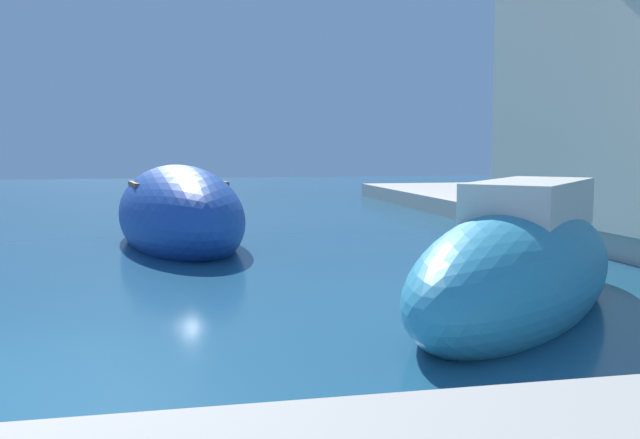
{
  "coord_description": "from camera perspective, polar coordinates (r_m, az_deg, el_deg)",
  "views": [
    {
      "loc": [
        2.28,
        -6.06,
        2.02
      ],
      "look_at": [
        5.6,
        9.6,
        0.36
      ],
      "focal_mm": 39.53,
      "sensor_mm": 36.0,
      "label": 1
    }
  ],
  "objects": [
    {
      "name": "quay_promenade",
      "position": [
        6.3,
        7.53,
        -10.49
      ],
      "size": [
        44.0,
        32.0,
        0.5
      ],
      "color": "#ADA89E",
      "rests_on": "ground"
    },
    {
      "name": "moored_boat_1",
      "position": [
        15.0,
        -11.38,
        0.32
      ],
      "size": [
        3.32,
        6.47,
        2.13
      ],
      "rotation": [
        0.0,
        0.0,
        4.87
      ],
      "color": "#1E479E",
      "rests_on": "ground"
    },
    {
      "name": "moored_boat_3",
      "position": [
        20.84,
        -10.53,
        1.12
      ],
      "size": [
        2.51,
        3.25,
        1.13
      ],
      "rotation": [
        0.0,
        0.0,
        1.09
      ],
      "color": "#197233",
      "rests_on": "ground"
    },
    {
      "name": "moored_boat_5",
      "position": [
        9.08,
        15.91,
        -3.77
      ],
      "size": [
        5.28,
        5.46,
        1.97
      ],
      "rotation": [
        0.0,
        0.0,
        3.96
      ],
      "color": "teal",
      "rests_on": "ground"
    }
  ]
}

